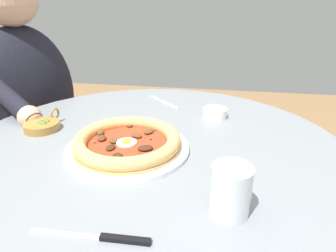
# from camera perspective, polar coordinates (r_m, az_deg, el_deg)

# --- Properties ---
(dining_table) EXTENTS (1.00, 1.00, 0.73)m
(dining_table) POSITION_cam_1_polar(r_m,az_deg,el_deg) (0.84, -2.96, -13.54)
(dining_table) COLOR gray
(dining_table) RESTS_ON ground
(pizza_on_plate) EXTENTS (0.30, 0.30, 0.04)m
(pizza_on_plate) POSITION_cam_1_polar(r_m,az_deg,el_deg) (0.73, -7.86, -3.27)
(pizza_on_plate) COLOR white
(pizza_on_plate) RESTS_ON dining_table
(water_glass) EXTENTS (0.07, 0.07, 0.09)m
(water_glass) POSITION_cam_1_polar(r_m,az_deg,el_deg) (0.53, 11.88, -12.68)
(water_glass) COLOR silver
(water_glass) RESTS_ON dining_table
(steak_knife) EXTENTS (0.20, 0.01, 0.01)m
(steak_knife) POSITION_cam_1_polar(r_m,az_deg,el_deg) (0.50, -11.61, -20.42)
(steak_knife) COLOR silver
(steak_knife) RESTS_ON dining_table
(ramekin_capers) EXTENTS (0.07, 0.07, 0.03)m
(ramekin_capers) POSITION_cam_1_polar(r_m,az_deg,el_deg) (0.93, 9.07, 2.58)
(ramekin_capers) COLOR white
(ramekin_capers) RESTS_ON dining_table
(olive_pan) EXTENTS (0.10, 0.12, 0.05)m
(olive_pan) POSITION_cam_1_polar(r_m,az_deg,el_deg) (0.91, -23.10, 0.08)
(olive_pan) COLOR olive
(olive_pan) RESTS_ON dining_table
(fork_utensil) EXTENTS (0.13, 0.13, 0.00)m
(fork_utensil) POSITION_cam_1_polar(r_m,az_deg,el_deg) (1.06, -0.83, 4.65)
(fork_utensil) COLOR #BCBCC1
(fork_utensil) RESTS_ON dining_table
(diner_person) EXTENTS (0.44, 0.54, 1.18)m
(diner_person) POSITION_cam_1_polar(r_m,az_deg,el_deg) (1.36, -24.09, -2.26)
(diner_person) COLOR #282833
(diner_person) RESTS_ON ground
(cafe_chair_diner) EXTENTS (0.54, 0.54, 0.93)m
(cafe_chair_diner) POSITION_cam_1_polar(r_m,az_deg,el_deg) (1.48, -26.72, 0.37)
(cafe_chair_diner) COLOR #957050
(cafe_chair_diner) RESTS_ON ground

